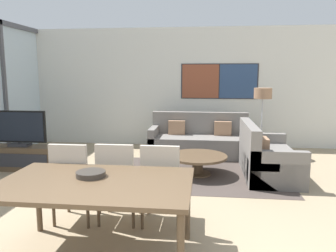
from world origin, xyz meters
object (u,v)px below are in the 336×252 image
object	(u,v)px
dining_chair_left	(73,180)
dining_chair_centre	(118,180)
sofa_main	(199,142)
floor_lamp	(263,98)
tv_console	(21,158)
dining_table	(95,188)
television	(19,129)
sofa_side	(264,159)
coffee_table	(198,160)
fruit_bowl	(91,173)
dining_chair_right	(161,181)

from	to	relation	value
dining_chair_left	dining_chair_centre	xyz separation A→B (m)	(0.50, 0.06, 0.00)
sofa_main	floor_lamp	size ratio (longest dim) A/B	1.45
dining_chair_centre	tv_console	bearing A→B (deg)	140.50
dining_table	floor_lamp	xyz separation A→B (m)	(2.16, 4.22, 0.53)
tv_console	dining_chair_left	world-z (taller)	dining_chair_left
television	sofa_side	world-z (taller)	television
television	floor_lamp	world-z (taller)	floor_lamp
television	sofa_side	xyz separation A→B (m)	(4.32, 0.14, -0.46)
coffee_table	fruit_bowl	size ratio (longest dim) A/B	3.62
coffee_table	fruit_bowl	xyz separation A→B (m)	(-0.95, -2.60, 0.53)
sofa_main	dining_chair_right	distance (m)	3.43
sofa_main	dining_table	size ratio (longest dim) A/B	1.19
dining_table	floor_lamp	distance (m)	4.77
sofa_main	dining_chair_centre	world-z (taller)	dining_chair_centre
dining_chair_centre	television	bearing A→B (deg)	140.48
coffee_table	sofa_main	bearing A→B (deg)	90.00
tv_console	dining_chair_right	distance (m)	3.44
tv_console	television	size ratio (longest dim) A/B	1.28
sofa_main	dining_chair_centre	bearing A→B (deg)	-104.30
dining_chair_centre	dining_chair_right	bearing A→B (deg)	-0.57
sofa_main	fruit_bowl	world-z (taller)	sofa_main
dining_table	television	bearing A→B (deg)	130.95
sofa_side	coffee_table	world-z (taller)	sofa_side
dining_chair_right	sofa_main	bearing A→B (deg)	83.91
sofa_side	dining_chair_left	bearing A→B (deg)	130.37
dining_table	floor_lamp	world-z (taller)	floor_lamp
fruit_bowl	television	bearing A→B (deg)	131.33
sofa_main	fruit_bowl	size ratio (longest dim) A/B	7.47
sofa_main	floor_lamp	xyz separation A→B (m)	(1.29, 0.06, 0.94)
sofa_main	dining_chair_right	world-z (taller)	dining_chair_right
floor_lamp	tv_console	bearing A→B (deg)	-161.11
coffee_table	dining_chair_left	size ratio (longest dim) A/B	1.05
television	dining_chair_right	xyz separation A→B (m)	(2.83, -1.92, -0.23)
tv_console	floor_lamp	size ratio (longest dim) A/B	0.91
sofa_side	floor_lamp	bearing A→B (deg)	-6.87
dining_chair_right	dining_chair_centre	bearing A→B (deg)	179.43
sofa_side	fruit_bowl	world-z (taller)	sofa_side
dining_chair_right	floor_lamp	bearing A→B (deg)	64.42
television	fruit_bowl	world-z (taller)	television
television	dining_chair_centre	size ratio (longest dim) A/B	1.06
dining_chair_centre	sofa_main	bearing A→B (deg)	75.70
sofa_main	floor_lamp	bearing A→B (deg)	2.63
sofa_side	dining_chair_centre	bearing A→B (deg)	136.00
sofa_side	coffee_table	bearing A→B (deg)	94.92
television	dining_table	size ratio (longest dim) A/B	0.58
television	sofa_side	bearing A→B (deg)	1.88
coffee_table	fruit_bowl	distance (m)	2.82
dining_table	dining_chair_centre	xyz separation A→B (m)	(-0.00, 0.76, -0.17)
television	floor_lamp	bearing A→B (deg)	18.88
tv_console	dining_chair_right	bearing A→B (deg)	-34.20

